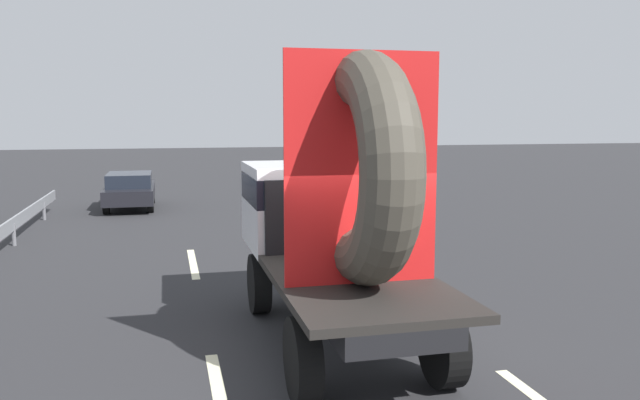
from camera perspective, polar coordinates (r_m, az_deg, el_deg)
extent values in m
plane|color=#28282B|center=(8.88, 3.15, -13.56)|extent=(120.00, 120.00, 0.00)
cylinder|color=black|center=(10.54, -5.46, -7.43)|extent=(0.28, 0.97, 0.97)
cylinder|color=black|center=(10.90, 3.48, -6.91)|extent=(0.28, 0.97, 0.97)
cylinder|color=black|center=(7.37, -1.57, -14.04)|extent=(0.28, 0.97, 0.97)
cylinder|color=black|center=(7.87, 10.93, -12.73)|extent=(0.28, 0.97, 0.97)
cube|color=black|center=(8.96, 1.52, -7.00)|extent=(1.30, 5.39, 0.25)
cube|color=silver|center=(10.44, -0.92, -0.46)|extent=(2.00, 1.97, 1.35)
cube|color=black|center=(10.36, -0.87, 1.13)|extent=(2.02, 1.87, 0.44)
cube|color=black|center=(8.00, 3.39, -7.48)|extent=(2.00, 3.43, 0.10)
cube|color=black|center=(9.45, 0.46, -1.45)|extent=(1.80, 0.08, 1.10)
torus|color=#474238|center=(7.62, 3.80, 2.79)|extent=(0.70, 2.79, 2.79)
cube|color=red|center=(7.62, 3.80, 2.79)|extent=(1.90, 0.03, 2.79)
cylinder|color=black|center=(24.61, -18.10, 0.31)|extent=(0.20, 0.58, 0.58)
cylinder|color=black|center=(24.54, -14.80, 0.41)|extent=(0.20, 0.58, 0.58)
cylinder|color=black|center=(22.19, -18.57, -0.45)|extent=(0.20, 0.58, 0.58)
cylinder|color=black|center=(22.11, -14.91, -0.34)|extent=(0.20, 0.58, 0.58)
cube|color=black|center=(23.32, -16.61, 0.61)|extent=(1.64, 3.82, 0.50)
cube|color=black|center=(23.18, -16.67, 1.76)|extent=(1.47, 2.14, 0.46)
cylinder|color=slate|center=(17.59, -25.69, -2.83)|extent=(0.10, 0.10, 0.55)
cylinder|color=slate|center=(21.61, -23.44, -0.93)|extent=(0.10, 0.10, 0.55)
cube|color=beige|center=(14.30, -11.28, -5.55)|extent=(0.16, 2.92, 0.01)
cube|color=beige|center=(15.30, 1.94, -4.56)|extent=(0.16, 2.79, 0.01)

